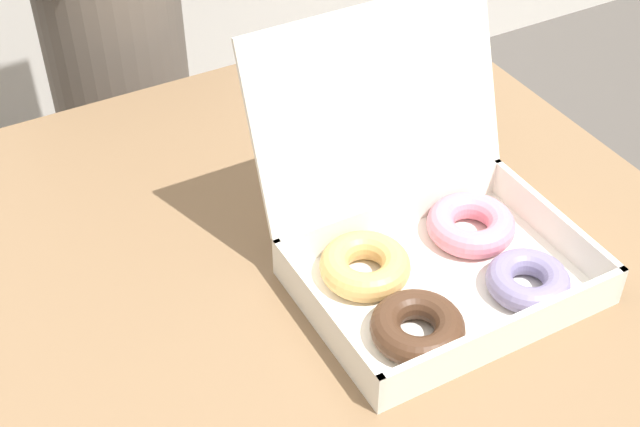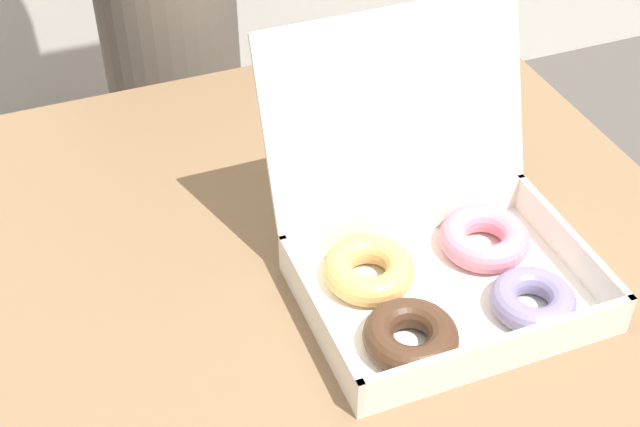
# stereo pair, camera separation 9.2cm
# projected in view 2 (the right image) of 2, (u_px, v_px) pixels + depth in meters

# --- Properties ---
(table) EXTENTS (0.86, 0.89, 0.71)m
(table) POSITION_uv_depth(u_px,v_px,m) (341.00, 426.00, 1.30)
(table) COLOR brown
(table) RESTS_ON ground_plane
(donut_box) EXTENTS (0.32, 0.32, 0.27)m
(donut_box) POSITION_uv_depth(u_px,v_px,m) (437.00, 256.00, 1.00)
(donut_box) COLOR white
(donut_box) RESTS_ON table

